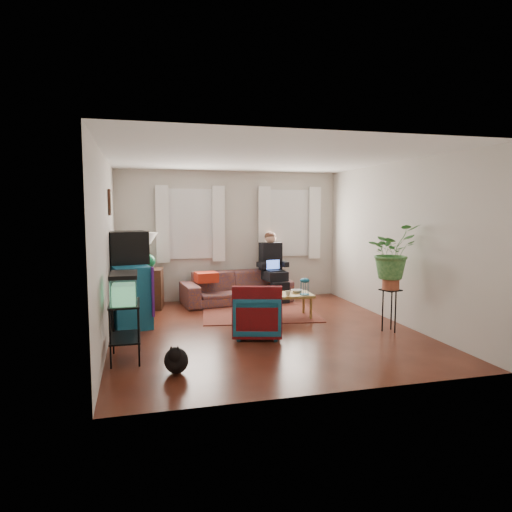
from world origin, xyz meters
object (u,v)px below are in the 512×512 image
object	(u,v)px
aquarium_stand	(125,331)
plant_stand	(390,310)
sofa	(237,282)
coffee_table	(283,306)
armchair	(257,313)
side_table	(149,289)
dresser	(128,294)

from	to	relation	value
aquarium_stand	plant_stand	distance (m)	3.86
sofa	coffee_table	distance (m)	1.49
armchair	plant_stand	distance (m)	2.02
sofa	aquarium_stand	xyz separation A→B (m)	(-2.04, -2.97, -0.06)
sofa	side_table	bearing A→B (deg)	175.20
aquarium_stand	coffee_table	bearing A→B (deg)	32.32
sofa	plant_stand	distance (m)	3.18
side_table	coffee_table	distance (m)	2.57
dresser	plant_stand	distance (m)	4.10
aquarium_stand	plant_stand	world-z (taller)	aquarium_stand
side_table	coffee_table	size ratio (longest dim) A/B	0.75
sofa	side_table	distance (m)	1.69
sofa	dresser	size ratio (longest dim) A/B	1.96
dresser	aquarium_stand	bearing A→B (deg)	-102.05
side_table	plant_stand	world-z (taller)	side_table
aquarium_stand	coffee_table	xyz separation A→B (m)	(2.54, 1.59, -0.15)
dresser	aquarium_stand	distance (m)	1.81
dresser	armchair	world-z (taller)	dresser
side_table	aquarium_stand	distance (m)	2.94
aquarium_stand	armchair	world-z (taller)	aquarium_stand
coffee_table	plant_stand	world-z (taller)	plant_stand
side_table	aquarium_stand	size ratio (longest dim) A/B	1.04
dresser	coffee_table	size ratio (longest dim) A/B	1.09
coffee_table	sofa	bearing A→B (deg)	113.49
dresser	coffee_table	distance (m)	2.55
aquarium_stand	coffee_table	distance (m)	3.00
plant_stand	aquarium_stand	bearing A→B (deg)	-174.69
side_table	armchair	distance (m)	2.74
sofa	plant_stand	world-z (taller)	sofa
dresser	plant_stand	bearing A→B (deg)	-32.44
aquarium_stand	dresser	bearing A→B (deg)	90.03
plant_stand	side_table	bearing A→B (deg)	143.68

